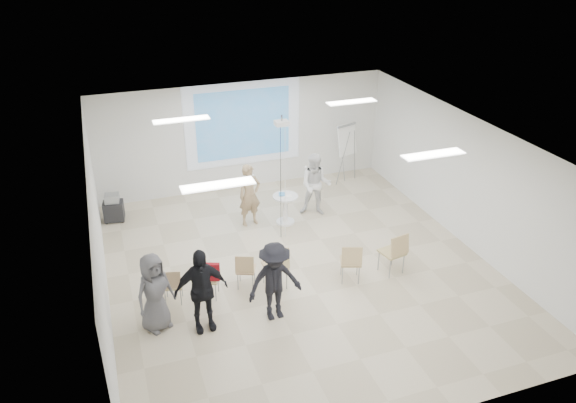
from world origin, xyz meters
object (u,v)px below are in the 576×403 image
object	(u,v)px
chair_right_inner	(351,260)
chair_right_far	(395,250)
audience_left	(201,285)
chair_left_mid	(207,277)
chair_center	(276,264)
player_right	(316,182)
audience_outer	(154,288)
pedestal_table	(285,207)
laptop	(246,267)
chair_far_left	(172,283)
flipchart_easel	(347,140)
av_cart	(113,209)
chair_left_inner	(245,268)
player_left	(249,191)
audience_mid	(275,277)

from	to	relation	value
chair_right_inner	chair_right_far	world-z (taller)	chair_right_far
audience_left	chair_left_mid	bearing A→B (deg)	69.79
chair_center	chair_right_far	xyz separation A→B (m)	(2.52, -0.32, -0.00)
player_right	audience_outer	bearing A→B (deg)	-118.31
pedestal_table	chair_right_inner	world-z (taller)	chair_right_inner
chair_left_mid	laptop	size ratio (longest dim) A/B	2.90
chair_center	audience_outer	distance (m)	2.52
chair_far_left	audience_left	distance (m)	1.12
audience_left	flipchart_easel	xyz separation A→B (m)	(5.18, 5.09, 0.32)
av_cart	audience_left	bearing A→B (deg)	-67.33
chair_far_left	chair_left_inner	distance (m)	1.48
pedestal_table	chair_right_inner	bearing A→B (deg)	-81.23
chair_left_inner	laptop	bearing A→B (deg)	94.95
chair_left_inner	audience_left	size ratio (longest dim) A/B	0.42
player_left	flipchart_easel	bearing A→B (deg)	15.42
chair_right_far	av_cart	distance (m)	7.04
chair_right_inner	audience_mid	xyz separation A→B (m)	(-1.84, -0.59, 0.38)
chair_right_far	audience_left	distance (m)	4.22
pedestal_table	chair_center	distance (m)	2.80
chair_far_left	chair_center	distance (m)	2.08
chair_right_far	flipchart_easel	size ratio (longest dim) A/B	0.57
player_right	chair_right_far	world-z (taller)	player_right
chair_right_inner	audience_outer	world-z (taller)	audience_outer
av_cart	player_left	bearing A→B (deg)	-13.95
chair_far_left	chair_left_mid	bearing A→B (deg)	8.07
player_right	laptop	size ratio (longest dim) A/B	6.11
laptop	chair_center	bearing A→B (deg)	173.94
chair_far_left	audience_left	size ratio (longest dim) A/B	0.41
chair_center	chair_right_inner	xyz separation A→B (m)	(1.52, -0.29, -0.05)
player_right	player_left	bearing A→B (deg)	-155.86
player_right	chair_left_mid	size ratio (longest dim) A/B	2.11
chair_center	laptop	bearing A→B (deg)	150.45
player_right	audience_left	world-z (taller)	audience_left
chair_left_mid	chair_right_inner	bearing A→B (deg)	13.49
chair_left_mid	audience_outer	size ratio (longest dim) A/B	0.49
av_cart	chair_left_inner	bearing A→B (deg)	-50.92
chair_left_mid	laptop	distance (m)	0.85
pedestal_table	chair_left_inner	world-z (taller)	chair_left_inner
chair_right_far	chair_right_inner	bearing A→B (deg)	166.41
audience_left	audience_mid	distance (m)	1.36
pedestal_table	flipchart_easel	xyz separation A→B (m)	(2.44, 1.77, 0.84)
chair_left_inner	audience_outer	size ratio (longest dim) A/B	0.46
pedestal_table	audience_left	world-z (taller)	audience_left
audience_left	av_cart	world-z (taller)	audience_left
chair_right_inner	audience_outer	size ratio (longest dim) A/B	0.52
chair_left_mid	audience_mid	bearing A→B (deg)	-21.33
player_right	chair_left_inner	xyz separation A→B (m)	(-2.55, -2.57, -0.43)
audience_left	chair_left_inner	bearing A→B (deg)	39.37
chair_right_far	laptop	xyz separation A→B (m)	(-3.08, 0.62, -0.15)
chair_right_inner	av_cart	distance (m)	6.27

